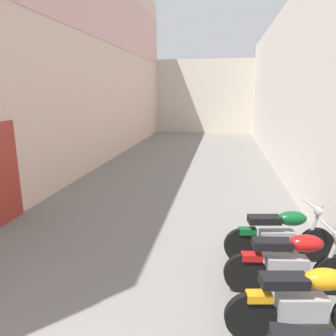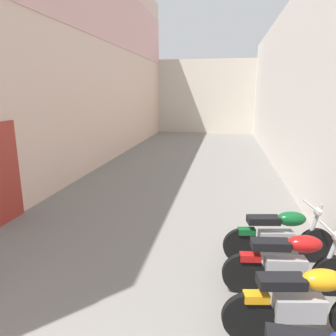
{
  "view_description": "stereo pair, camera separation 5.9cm",
  "coord_description": "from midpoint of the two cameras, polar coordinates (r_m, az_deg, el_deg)",
  "views": [
    {
      "loc": [
        1.32,
        -0.12,
        2.81
      ],
      "look_at": [
        0.15,
        6.69,
        1.12
      ],
      "focal_mm": 33.35,
      "sensor_mm": 36.0,
      "label": 1
    },
    {
      "loc": [
        1.38,
        -0.11,
        2.81
      ],
      "look_at": [
        0.15,
        6.69,
        1.12
      ],
      "focal_mm": 33.35,
      "sensor_mm": 36.0,
      "label": 2
    }
  ],
  "objects": [
    {
      "name": "ground_plane",
      "position": [
        9.63,
        1.3,
        -3.23
      ],
      "size": [
        38.01,
        38.01,
        0.0
      ],
      "primitive_type": "plane",
      "color": "slate"
    },
    {
      "name": "building_left",
      "position": [
        12.17,
        -14.65,
        20.17
      ],
      "size": [
        0.45,
        22.01,
        8.45
      ],
      "color": "beige",
      "rests_on": "ground"
    },
    {
      "name": "building_right",
      "position": [
        11.32,
        21.31,
        13.12
      ],
      "size": [
        0.45,
        22.01,
        5.74
      ],
      "color": "silver",
      "rests_on": "ground"
    },
    {
      "name": "building_far_end",
      "position": [
        23.16,
        6.61,
        12.85
      ],
      "size": [
        9.6,
        2.0,
        4.99
      ],
      "primitive_type": "cube",
      "color": "beige",
      "rests_on": "ground"
    },
    {
      "name": "motorcycle_third",
      "position": [
        4.15,
        23.7,
        -21.36
      ],
      "size": [
        1.84,
        0.58,
        1.04
      ],
      "color": "black",
      "rests_on": "ground"
    },
    {
      "name": "motorcycle_fourth",
      "position": [
        4.87,
        21.28,
        -15.61
      ],
      "size": [
        1.85,
        0.58,
        1.04
      ],
      "color": "black",
      "rests_on": "ground"
    },
    {
      "name": "motorcycle_fifth",
      "position": [
        5.63,
        19.56,
        -11.3
      ],
      "size": [
        1.83,
        0.58,
        1.04
      ],
      "color": "black",
      "rests_on": "ground"
    }
  ]
}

